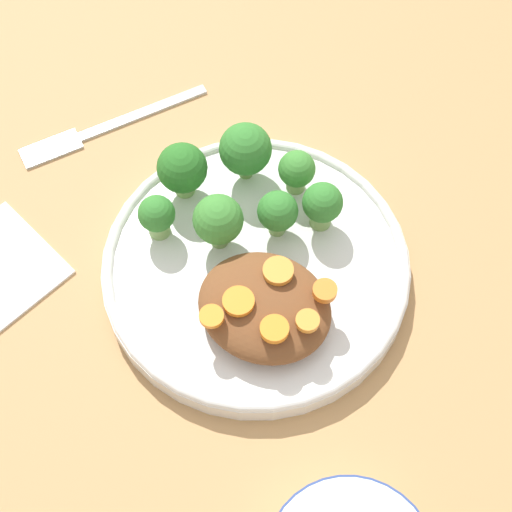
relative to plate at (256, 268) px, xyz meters
name	(u,v)px	position (x,y,z in m)	size (l,w,h in m)	color
ground_plane	(256,275)	(0.00, 0.00, -0.01)	(4.00, 4.00, 0.00)	tan
plate	(256,268)	(0.00, 0.00, 0.00)	(0.27, 0.27, 0.02)	silver
stew_mound	(265,307)	(-0.04, -0.03, 0.02)	(0.10, 0.11, 0.03)	brown
broccoli_floret_0	(245,150)	(0.08, 0.05, 0.04)	(0.05, 0.05, 0.06)	#759E51
broccoli_floret_1	(218,221)	(0.01, 0.04, 0.04)	(0.04, 0.04, 0.06)	#759E51
broccoli_floret_2	(322,205)	(0.06, -0.03, 0.04)	(0.04, 0.04, 0.05)	#759E51
broccoli_floret_3	(157,216)	(-0.01, 0.09, 0.03)	(0.03, 0.03, 0.05)	#7FA85B
broccoli_floret_4	(275,211)	(0.04, 0.00, 0.04)	(0.04, 0.04, 0.05)	#7FA85B
broccoli_floret_5	(297,171)	(0.09, 0.01, 0.03)	(0.03, 0.03, 0.05)	#7FA85B
broccoli_floret_6	(182,169)	(0.04, 0.09, 0.04)	(0.04, 0.04, 0.06)	#7FA85B
carrot_slice_0	(325,291)	(-0.01, -0.07, 0.04)	(0.02, 0.02, 0.01)	orange
carrot_slice_1	(278,271)	(-0.01, -0.03, 0.04)	(0.03, 0.03, 0.01)	orange
carrot_slice_2	(238,301)	(-0.05, -0.01, 0.04)	(0.03, 0.03, 0.00)	orange
carrot_slice_3	(274,329)	(-0.06, -0.05, 0.04)	(0.02, 0.02, 0.01)	orange
carrot_slice_4	(208,314)	(-0.07, 0.00, 0.04)	(0.02, 0.02, 0.00)	orange
carrot_slice_5	(308,321)	(-0.04, -0.07, 0.04)	(0.02, 0.02, 0.01)	orange
fork	(97,130)	(0.07, 0.21, -0.01)	(0.17, 0.12, 0.01)	#BABABA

